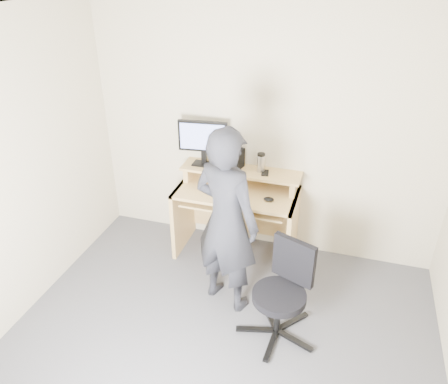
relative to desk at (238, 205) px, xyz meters
The scene contains 14 objects.
ground 1.64m from the desk, 82.55° to the right, with size 3.50×3.50×0.00m, color #535358.
back_wall 0.76m from the desk, 47.89° to the left, with size 3.50×0.02×2.50m, color beige.
ceiling 2.49m from the desk, 82.55° to the right, with size 3.50×3.50×0.02m, color white.
desk is the anchor object (origin of this frame).
monitor 0.76m from the desk, 169.52° to the left, with size 0.49×0.14×0.47m.
external_drive 0.48m from the desk, 106.86° to the left, with size 0.07×0.13×0.20m, color black.
travel_mug 0.50m from the desk, 26.48° to the left, with size 0.08×0.08×0.17m, color #B7B7BC.
smartphone 0.45m from the desk, 15.17° to the left, with size 0.07×0.13×0.01m, color black.
charger 0.45m from the desk, behind, with size 0.04×0.04×0.04m, color black.
headphones 0.43m from the desk, 148.37° to the left, with size 0.16×0.16×0.02m, color silver.
keyboard 0.21m from the desk, 71.02° to the right, with size 0.46×0.18×0.03m, color black.
mouse 0.45m from the desk, 27.47° to the right, with size 0.10×0.06×0.04m, color black.
office_chair 1.20m from the desk, 56.71° to the right, with size 0.66×0.64×0.83m.
person 0.83m from the desk, 82.35° to the right, with size 0.61×0.40×1.69m, color black.
Camera 1 is at (0.78, -2.17, 2.83)m, focal length 35.00 mm.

